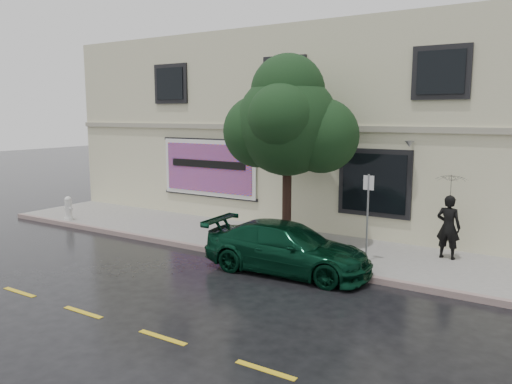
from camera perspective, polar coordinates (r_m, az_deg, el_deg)
The scene contains 12 objects.
ground at distance 13.46m, azimuth -7.35°, elevation -8.67°, with size 90.00×90.00×0.00m, color black.
sidewalk at distance 15.98m, azimuth 0.12°, elevation -5.50°, with size 20.00×3.50×0.15m, color #9C9893.
curb at distance 14.58m, azimuth -3.57°, elevation -6.94°, with size 20.00×0.18×0.16m, color gray.
road_marking at distance 11.16m, azimuth -19.16°, elevation -12.85°, with size 19.00×0.12×0.01m, color gold.
building at distance 20.58m, azimuth 8.74°, elevation 7.27°, with size 20.00×8.12×7.00m.
billboard at distance 18.79m, azimuth -5.45°, elevation 2.76°, with size 4.30×0.16×2.20m.
car at distance 12.95m, azimuth 3.56°, elevation -6.38°, with size 1.94×4.39×1.28m, color black.
pedestrian at distance 14.49m, azimuth 21.13°, elevation -3.75°, with size 0.64×0.42×1.75m, color black.
umbrella at distance 14.29m, azimuth 21.40°, elevation 0.96°, with size 0.88×0.88×0.65m, color black.
street_tree at distance 14.74m, azimuth 3.62°, elevation 7.65°, with size 3.01×3.01×5.10m.
fire_hydrant at distance 19.78m, azimuth -20.65°, elevation -1.78°, with size 0.36×0.34×0.89m.
sign_pole at distance 13.45m, azimuth 12.65°, elevation -1.90°, with size 0.29×0.05×2.35m.
Camera 1 is at (8.23, -9.85, 4.05)m, focal length 35.00 mm.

